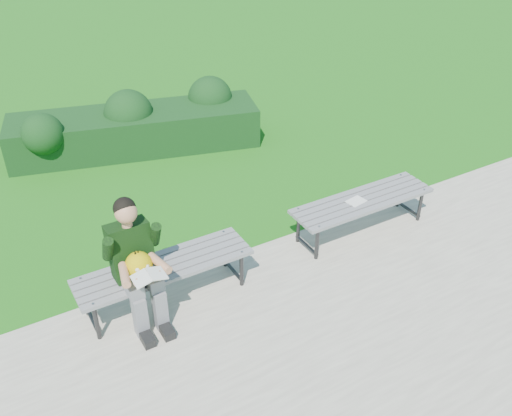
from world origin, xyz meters
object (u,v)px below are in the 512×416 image
at_px(hedge, 138,125).
at_px(seated_boy, 136,260).
at_px(paper_sheet, 356,201).
at_px(bench_right, 362,203).
at_px(bench_left, 164,269).

distance_m(hedge, seated_boy, 3.82).
bearing_deg(paper_sheet, seated_boy, -178.43).
distance_m(hedge, paper_sheet, 3.78).
relative_size(bench_right, seated_boy, 1.37).
bearing_deg(seated_boy, paper_sheet, 1.57).
relative_size(bench_left, bench_right, 1.00).
height_order(hedge, bench_left, hedge).
bearing_deg(seated_boy, hedge, 70.07).
bearing_deg(hedge, paper_sheet, -67.97).
bearing_deg(seated_boy, bench_left, 17.90).
distance_m(bench_right, seated_boy, 2.83).
bearing_deg(paper_sheet, bench_left, 179.46).
relative_size(seated_boy, paper_sheet, 5.40).
xyz_separation_m(hedge, seated_boy, (-1.30, -3.58, 0.33)).
bearing_deg(bench_left, seated_boy, -162.10).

